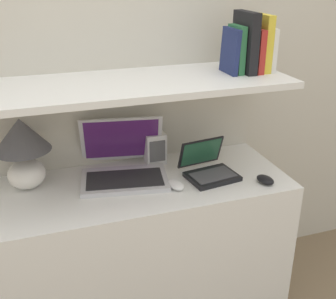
# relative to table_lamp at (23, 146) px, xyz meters

# --- Properties ---
(wall_back) EXTENTS (6.00, 0.05, 2.40)m
(wall_back) POSITION_rel_table_lamp_xyz_m (0.47, 0.20, 0.26)
(wall_back) COLOR beige
(wall_back) RESTS_ON ground_plane
(desk) EXTENTS (1.32, 0.53, 0.75)m
(desk) POSITION_rel_table_lamp_xyz_m (0.47, -0.12, -0.56)
(desk) COLOR white
(desk) RESTS_ON ground_plane
(back_riser) EXTENTS (1.32, 0.04, 1.16)m
(back_riser) POSITION_rel_table_lamp_xyz_m (0.47, 0.16, -0.36)
(back_riser) COLOR beige
(back_riser) RESTS_ON ground_plane
(shelf) EXTENTS (1.32, 0.47, 0.03)m
(shelf) POSITION_rel_table_lamp_xyz_m (0.47, -0.06, 0.24)
(shelf) COLOR white
(shelf) RESTS_ON back_riser
(table_lamp) EXTENTS (0.23, 0.23, 0.31)m
(table_lamp) POSITION_rel_table_lamp_xyz_m (0.00, 0.00, 0.00)
(table_lamp) COLOR white
(table_lamp) RESTS_ON desk
(laptop_large) EXTENTS (0.43, 0.40, 0.26)m
(laptop_large) POSITION_rel_table_lamp_xyz_m (0.42, -0.03, -0.14)
(laptop_large) COLOR silver
(laptop_large) RESTS_ON desk
(laptop_small) EXTENTS (0.24, 0.24, 0.16)m
(laptop_small) POSITION_rel_table_lamp_xyz_m (0.78, -0.15, -0.16)
(laptop_small) COLOR black
(laptop_small) RESTS_ON desk
(computer_mouse) EXTENTS (0.07, 0.11, 0.03)m
(computer_mouse) POSITION_rel_table_lamp_xyz_m (0.60, -0.21, -0.17)
(computer_mouse) COLOR white
(computer_mouse) RESTS_ON desk
(second_mouse) EXTENTS (0.08, 0.10, 0.03)m
(second_mouse) POSITION_rel_table_lamp_xyz_m (0.99, -0.29, -0.17)
(second_mouse) COLOR black
(second_mouse) RESTS_ON desk
(router_box) EXTENTS (0.10, 0.09, 0.15)m
(router_box) POSITION_rel_table_lamp_xyz_m (0.59, 0.07, -0.12)
(router_box) COLOR white
(router_box) RESTS_ON desk
(book_white) EXTENTS (0.02, 0.13, 0.19)m
(book_white) POSITION_rel_table_lamp_xyz_m (1.09, -0.06, 0.35)
(book_white) COLOR silver
(book_white) RESTS_ON shelf
(book_yellow) EXTENTS (0.03, 0.15, 0.25)m
(book_yellow) POSITION_rel_table_lamp_xyz_m (1.05, -0.06, 0.38)
(book_yellow) COLOR gold
(book_yellow) RESTS_ON shelf
(book_red) EXTENTS (0.03, 0.16, 0.19)m
(book_red) POSITION_rel_table_lamp_xyz_m (1.02, -0.06, 0.35)
(book_red) COLOR #A82823
(book_red) RESTS_ON shelf
(book_black) EXTENTS (0.04, 0.18, 0.26)m
(book_black) POSITION_rel_table_lamp_xyz_m (0.97, -0.06, 0.38)
(book_black) COLOR black
(book_black) RESTS_ON shelf
(book_green) EXTENTS (0.03, 0.13, 0.20)m
(book_green) POSITION_rel_table_lamp_xyz_m (0.93, -0.06, 0.36)
(book_green) COLOR #2D7042
(book_green) RESTS_ON shelf
(book_navy) EXTENTS (0.03, 0.14, 0.19)m
(book_navy) POSITION_rel_table_lamp_xyz_m (0.90, -0.06, 0.35)
(book_navy) COLOR navy
(book_navy) RESTS_ON shelf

